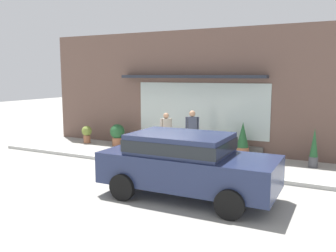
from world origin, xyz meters
name	(u,v)px	position (x,y,z in m)	size (l,w,h in m)	color
ground_plane	(156,165)	(0.00, 0.00, 0.00)	(60.00, 60.00, 0.00)	#9E9B93
curb_strip	(153,165)	(0.00, -0.20, 0.06)	(14.00, 0.24, 0.12)	#B2B2AD
storefront	(193,91)	(0.01, 3.19, 2.41)	(14.00, 0.81, 4.90)	brown
fire_hydrant	(152,145)	(-0.76, 1.10, 0.45)	(0.41, 0.37, 0.88)	red
pedestrian_with_handbag	(166,130)	(-0.53, 1.74, 0.95)	(0.48, 0.58, 1.63)	#475675
pedestrian_passerby	(192,129)	(0.56, 1.82, 1.05)	(0.47, 0.33, 1.77)	#475675
parked_car_navy	(186,161)	(2.23, -2.50, 0.93)	(4.44, 2.09, 1.63)	navy
potted_plant_trailing_edge	(135,140)	(-2.19, 2.16, 0.34)	(0.28, 0.28, 0.62)	#9E6042
potted_plant_window_center	(117,134)	(-3.22, 2.33, 0.52)	(0.64, 0.64, 0.95)	#9E6042
potted_plant_by_entrance	(87,133)	(-4.80, 2.17, 0.46)	(0.46, 0.46, 0.79)	#9E6042
potted_plant_window_right	(314,148)	(4.86, 2.18, 0.64)	(0.30, 0.30, 1.34)	#4C4C51
potted_plant_corner_tall	(243,141)	(2.33, 2.52, 0.65)	(0.49, 0.49, 1.36)	#9E6042
potted_plant_doorstep	(219,145)	(1.53, 2.15, 0.47)	(0.49, 0.49, 0.82)	#B7B2A3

